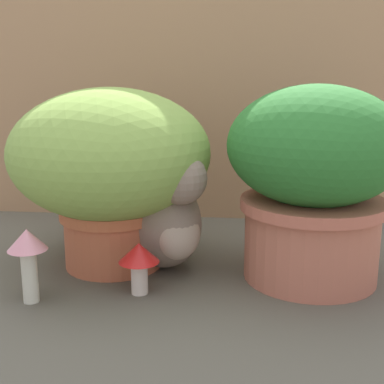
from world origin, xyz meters
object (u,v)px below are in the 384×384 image
cat (163,216)px  mushroom_ornament_red (139,258)px  leafy_planter (314,175)px  mushroom_ornament_pink (28,250)px  grass_planter (111,163)px

cat → mushroom_ornament_red: bearing=-98.9°
leafy_planter → mushroom_ornament_pink: bearing=-161.4°
mushroom_ornament_red → cat: bearing=81.1°
leafy_planter → mushroom_ornament_red: 0.41m
mushroom_ornament_pink → mushroom_ornament_red: bearing=16.8°
grass_planter → mushroom_ornament_pink: 0.28m
cat → mushroom_ornament_pink: cat is taller
cat → mushroom_ornament_red: cat is taller
mushroom_ornament_red → grass_planter: bearing=121.0°
grass_planter → mushroom_ornament_red: bearing=-59.0°
grass_planter → leafy_planter: leafy_planter is taller
cat → mushroom_ornament_red: (-0.02, -0.15, -0.05)m
leafy_planter → cat: bearing=175.3°
grass_planter → mushroom_ornament_red: (0.09, -0.16, -0.16)m
leafy_planter → mushroom_ornament_red: (-0.35, -0.13, -0.15)m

